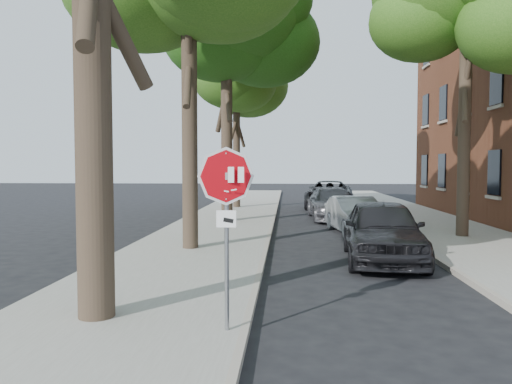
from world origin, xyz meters
TOP-DOWN VIEW (x-y plane):
  - ground at (0.00, 0.00)m, footprint 120.00×120.00m
  - sidewalk_left at (-2.50, 12.00)m, footprint 4.00×55.00m
  - sidewalk_right at (6.00, 12.00)m, footprint 4.00×55.00m
  - curb_left at (-0.45, 12.00)m, footprint 0.12×55.00m
  - curb_right at (3.95, 12.00)m, footprint 0.12×55.00m
  - stop_sign at (-0.70, -0.03)m, footprint 0.76×0.34m
  - tree_mid_b at (-2.42, 14.12)m, footprint 5.88×5.46m
  - tree_far at (-2.72, 21.11)m, footprint 5.29×4.91m
  - tree_right at (5.98, 10.11)m, footprint 5.29×4.91m
  - car_a at (2.60, 5.95)m, footprint 2.24×4.83m
  - car_b at (2.60, 11.16)m, footprint 1.95×4.21m
  - car_c at (2.20, 15.97)m, footprint 2.22×5.04m
  - car_d at (2.58, 21.83)m, footprint 3.23×5.92m

SIDE VIEW (x-z plane):
  - ground at x=0.00m, z-range 0.00..0.00m
  - sidewalk_left at x=-2.50m, z-range 0.00..0.12m
  - sidewalk_right at x=6.00m, z-range 0.00..0.12m
  - curb_left at x=-0.45m, z-range 0.00..0.13m
  - curb_right at x=3.95m, z-range 0.00..0.13m
  - car_b at x=2.60m, z-range 0.00..1.34m
  - car_c at x=2.20m, z-range 0.00..1.44m
  - car_d at x=2.58m, z-range 0.00..1.57m
  - car_a at x=2.60m, z-range 0.00..1.60m
  - stop_sign at x=-0.70m, z-range 0.64..3.25m
  - tree_far at x=-2.72m, z-range 2.55..11.88m
  - tree_right at x=5.98m, z-range 2.55..11.88m
  - tree_mid_b at x=-2.42m, z-range 2.82..13.18m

